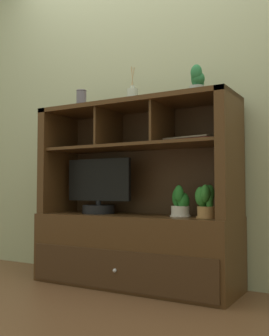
% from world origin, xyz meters
% --- Properties ---
extents(floor_plane, '(6.00, 6.00, 0.02)m').
position_xyz_m(floor_plane, '(0.00, 0.00, -0.01)').
color(floor_plane, brown).
rests_on(floor_plane, ground).
extents(back_wall, '(6.00, 0.02, 2.80)m').
position_xyz_m(back_wall, '(0.00, 0.25, 1.40)').
color(back_wall, '#A2A880').
rests_on(back_wall, ground).
extents(media_console, '(1.35, 0.47, 1.20)m').
position_xyz_m(media_console, '(0.00, 0.01, 0.38)').
color(media_console, '#462B14').
rests_on(media_console, ground).
extents(tv_monitor, '(0.50, 0.22, 0.38)m').
position_xyz_m(tv_monitor, '(-0.29, 0.00, 0.62)').
color(tv_monitor, black).
rests_on(tv_monitor, media_console).
extents(potted_orchid, '(0.13, 0.13, 0.19)m').
position_xyz_m(potted_orchid, '(0.33, -0.01, 0.53)').
color(potted_orchid, beige).
rests_on(potted_orchid, media_console).
extents(potted_fern, '(0.12, 0.12, 0.20)m').
position_xyz_m(potted_fern, '(0.50, -0.03, 0.56)').
color(potted_fern, '#AC7A43').
rests_on(potted_fern, media_console).
extents(magazine_stack_left, '(0.34, 0.26, 0.03)m').
position_xyz_m(magazine_stack_left, '(0.39, 0.05, 0.93)').
color(magazine_stack_left, '#9D303A').
rests_on(magazine_stack_left, media_console).
extents(diffuser_bottle, '(0.07, 0.07, 0.24)m').
position_xyz_m(diffuser_bottle, '(-0.00, -0.03, 1.25)').
color(diffuser_bottle, '#B7C1AE').
rests_on(diffuser_bottle, media_console).
extents(potted_succulent, '(0.10, 0.10, 0.19)m').
position_xyz_m(potted_succulent, '(0.44, 0.01, 1.28)').
color(potted_succulent, '#939C94').
rests_on(potted_succulent, media_console).
extents(ceramic_vase, '(0.08, 0.08, 0.14)m').
position_xyz_m(ceramic_vase, '(-0.44, -0.01, 1.27)').
color(ceramic_vase, '#5B5660').
rests_on(ceramic_vase, media_console).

